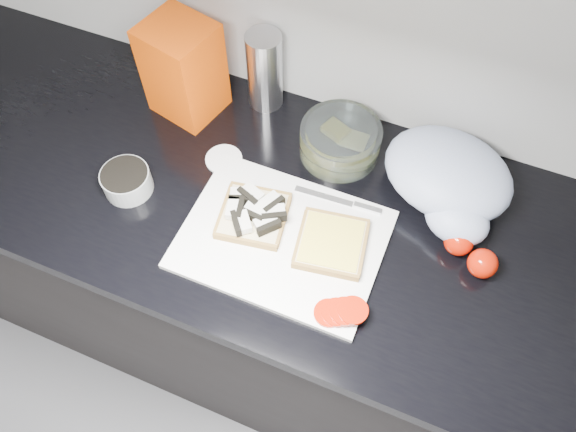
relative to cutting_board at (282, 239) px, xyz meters
The scene contains 14 objects.
base_cabinet 0.48m from the cutting_board, 86.75° to the left, with size 3.50×0.60×0.86m, color black.
countertop 0.09m from the cutting_board, 86.75° to the left, with size 3.50×0.64×0.04m, color black.
cutting_board is the anchor object (origin of this frame).
bread_left 0.08m from the cutting_board, 162.94° to the left, with size 0.16×0.16×0.04m.
bread_right 0.10m from the cutting_board, 11.78° to the left, with size 0.16×0.16×0.02m.
tomato_slices 0.20m from the cutting_board, 33.75° to the right, with size 0.11×0.08×0.02m.
knife 0.16m from the cutting_board, 53.05° to the left, with size 0.19×0.02×0.01m.
seed_tub 0.35m from the cutting_board, behind, with size 0.10×0.10×0.05m.
tub_lid 0.24m from the cutting_board, 144.96° to the left, with size 0.08×0.08×0.01m, color white.
glass_bowl 0.26m from the cutting_board, 83.83° to the left, with size 0.18×0.18×0.07m.
bread_bag 0.44m from the cutting_board, 143.07° to the left, with size 0.14×0.13×0.23m, color #D84603.
steel_canister 0.40m from the cutting_board, 118.54° to the left, with size 0.08×0.08×0.19m, color #B9B9BE.
grocery_bag 0.36m from the cutting_board, 40.51° to the left, with size 0.32×0.30×0.12m.
whole_tomatoes 0.37m from the cutting_board, 15.84° to the left, with size 0.11×0.09×0.06m.
Camera 1 is at (0.22, 0.60, 1.89)m, focal length 35.00 mm.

